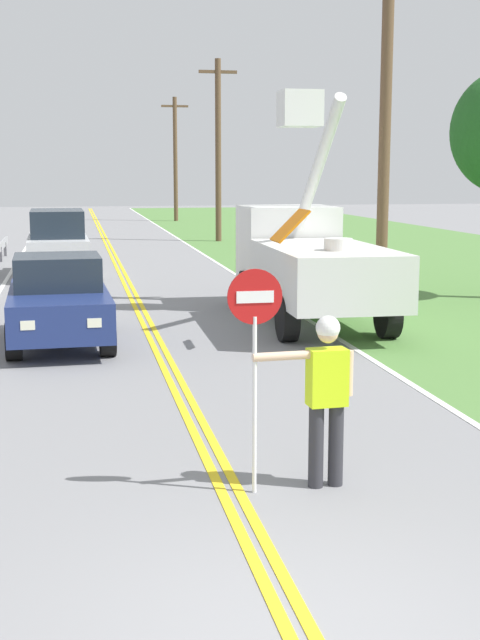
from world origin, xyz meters
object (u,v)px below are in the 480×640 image
object	(u,v)px
flagger_worker	(326,390)
oncoming_suv_second	(58,243)
stop_sign_paddle	(255,330)
utility_pole_far	(175,157)
oncoming_sedan_nearest	(59,301)
utility_pole_mid	(218,147)
utility_bucket_truck	(307,257)
utility_pole_near	(385,124)

from	to	relation	value
flagger_worker	oncoming_suv_second	world-z (taller)	oncoming_suv_second
stop_sign_paddle	utility_pole_far	bearing A→B (deg)	84.21
utility_pole_far	stop_sign_paddle	bearing A→B (deg)	-95.79
oncoming_sedan_nearest	oncoming_suv_second	size ratio (longest dim) A/B	0.90
flagger_worker	stop_sign_paddle	xyz separation A→B (m)	(-0.77, -0.05, 0.66)
stop_sign_paddle	utility_pole_far	world-z (taller)	utility_pole_far
oncoming_sedan_nearest	utility_pole_mid	bearing A→B (deg)	73.59
oncoming_sedan_nearest	oncoming_suv_second	xyz separation A→B (m)	(-0.18, 11.32, 0.23)
utility_pole_mid	oncoming_suv_second	bearing A→B (deg)	-119.47
stop_sign_paddle	utility_pole_mid	bearing A→B (deg)	81.17
utility_bucket_truck	oncoming_suv_second	xyz separation A→B (m)	(-5.62, 9.36, -0.34)
flagger_worker	utility_pole_far	bearing A→B (deg)	85.07
utility_bucket_truck	utility_pole_near	world-z (taller)	utility_pole_near
oncoming_sedan_nearest	utility_pole_mid	xyz separation A→B (m)	(7.16, 24.32, 3.60)
utility_pole_mid	flagger_worker	bearing A→B (deg)	-97.52
utility_pole_far	flagger_worker	bearing A→B (deg)	-94.93
stop_sign_paddle	oncoming_suv_second	size ratio (longest dim) A/B	0.50
utility_bucket_truck	utility_pole_far	distance (m)	40.27
utility_bucket_truck	utility_pole_mid	distance (m)	22.63
flagger_worker	oncoming_suv_second	size ratio (longest dim) A/B	0.39
oncoming_sedan_nearest	utility_pole_mid	world-z (taller)	utility_pole_mid
flagger_worker	utility_bucket_truck	world-z (taller)	utility_bucket_truck
utility_pole_near	utility_pole_mid	xyz separation A→B (m)	(-0.52, 21.07, 0.01)
flagger_worker	utility_pole_mid	xyz separation A→B (m)	(4.31, 32.67, 3.38)
stop_sign_paddle	oncoming_sedan_nearest	distance (m)	8.69
utility_bucket_truck	utility_pole_far	world-z (taller)	utility_pole_far
oncoming_suv_second	utility_pole_mid	bearing A→B (deg)	60.53
utility_pole_near	utility_pole_far	size ratio (longest dim) A/B	1.03
flagger_worker	oncoming_sedan_nearest	bearing A→B (deg)	108.85
stop_sign_paddle	oncoming_suv_second	xyz separation A→B (m)	(-2.26, 19.71, -0.65)
oncoming_suv_second	oncoming_sedan_nearest	bearing A→B (deg)	-89.09
utility_pole_near	utility_pole_far	xyz separation A→B (m)	(-0.48, 38.84, -0.13)
oncoming_suv_second	utility_pole_far	distance (m)	31.81
flagger_worker	oncoming_sedan_nearest	xyz separation A→B (m)	(-2.85, 8.35, -0.21)
utility_pole_near	utility_bucket_truck	bearing A→B (deg)	-150.15
oncoming_sedan_nearest	oncoming_suv_second	distance (m)	11.32
stop_sign_paddle	oncoming_suv_second	world-z (taller)	stop_sign_paddle
stop_sign_paddle	utility_pole_near	world-z (taller)	utility_pole_near
oncoming_sedan_nearest	utility_bucket_truck	bearing A→B (deg)	19.82
oncoming_sedan_nearest	oncoming_suv_second	world-z (taller)	oncoming_suv_second
flagger_worker	oncoming_suv_second	distance (m)	19.90
utility_pole_mid	stop_sign_paddle	bearing A→B (deg)	-98.83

